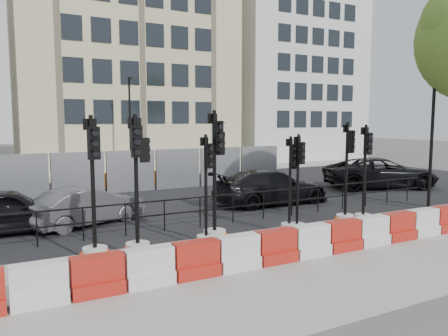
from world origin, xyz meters
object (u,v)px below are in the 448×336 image
car_a (6,211)px  traffic_signal_a (95,235)px  traffic_signal_d (215,214)px  car_c (271,187)px  lamp_post_near (433,125)px  traffic_signal_h (364,206)px

car_a → traffic_signal_a: bearing=-156.1°
traffic_signal_d → car_c: (4.68, 4.24, -0.16)m
lamp_post_near → traffic_signal_a: lamp_post_near is taller
traffic_signal_h → car_c: traffic_signal_h is taller
traffic_signal_d → car_a: (-4.97, 4.09, -0.18)m
traffic_signal_h → car_c: size_ratio=0.66×
traffic_signal_h → car_a: size_ratio=0.79×
traffic_signal_h → car_a: (-10.17, 4.36, 0.02)m
traffic_signal_a → car_a: 4.54m
traffic_signal_d → car_a: 6.44m
traffic_signal_a → lamp_post_near: bearing=-9.0°
traffic_signal_a → car_c: size_ratio=0.71×
car_c → traffic_signal_a: bearing=119.8°
traffic_signal_d → traffic_signal_h: size_ratio=1.12×
traffic_signal_h → car_a: bearing=162.9°
car_a → car_c: bearing=-87.9°
lamp_post_near → traffic_signal_a: size_ratio=1.70×
lamp_post_near → car_c: size_ratio=1.22×
car_a → car_c: (9.65, 0.15, 0.02)m
traffic_signal_h → car_a: traffic_signal_h is taller
car_a → lamp_post_near: bearing=-103.6°
lamp_post_near → car_c: (-4.51, 3.90, -2.51)m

